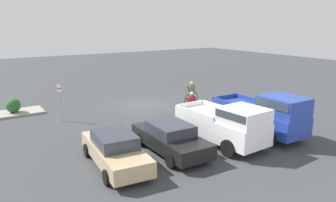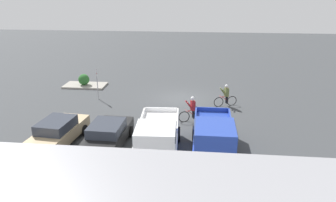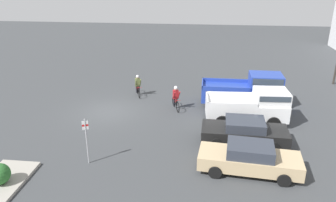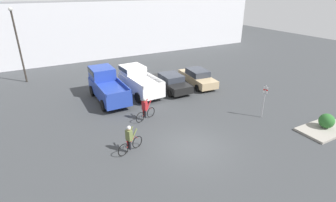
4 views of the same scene
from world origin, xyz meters
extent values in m
plane|color=#383A3D|center=(0.00, 0.00, 0.00)|extent=(80.00, 80.00, 0.00)
cube|color=silver|center=(0.00, 28.61, 3.46)|extent=(48.46, 13.22, 6.91)
cube|color=#233D9E|center=(-2.19, 8.91, 0.89)|extent=(1.97, 5.45, 1.00)
cube|color=#233D9E|center=(-2.19, 10.54, 1.87)|extent=(1.81, 2.18, 0.97)
cube|color=#333D47|center=(-2.19, 10.54, 2.09)|extent=(1.86, 2.01, 0.43)
cube|color=#233D9E|center=(-3.13, 7.82, 1.52)|extent=(0.09, 3.26, 0.25)
cube|color=#233D9E|center=(-1.26, 7.81, 1.52)|extent=(0.09, 3.26, 0.25)
cube|color=#233D9E|center=(-2.20, 6.23, 1.52)|extent=(1.96, 0.09, 0.25)
cylinder|color=black|center=(-3.16, 10.60, 0.43)|extent=(0.22, 0.86, 0.86)
cylinder|color=black|center=(-1.21, 10.59, 0.43)|extent=(0.22, 0.86, 0.86)
cylinder|color=black|center=(-3.17, 7.22, 0.43)|extent=(0.22, 0.86, 0.86)
cylinder|color=black|center=(-1.22, 7.22, 0.43)|extent=(0.22, 0.86, 0.86)
cube|color=white|center=(0.61, 8.98, 0.89)|extent=(2.27, 5.03, 1.02)
cube|color=white|center=(0.53, 10.46, 1.77)|extent=(1.95, 2.07, 0.74)
cube|color=#333D47|center=(0.53, 10.46, 1.93)|extent=(2.00, 1.91, 0.33)
cube|color=white|center=(-0.30, 7.95, 1.52)|extent=(0.24, 2.95, 0.25)
cube|color=white|center=(1.62, 8.05, 1.52)|extent=(0.24, 2.95, 0.25)
cube|color=white|center=(0.74, 6.57, 1.52)|extent=(2.01, 0.19, 0.25)
cylinder|color=black|center=(-0.48, 10.45, 0.42)|extent=(0.27, 0.84, 0.83)
cylinder|color=black|center=(1.53, 10.56, 0.42)|extent=(0.27, 0.84, 0.83)
cylinder|color=black|center=(-0.31, 7.40, 0.42)|extent=(0.27, 0.84, 0.83)
cylinder|color=black|center=(1.69, 7.51, 0.42)|extent=(0.27, 0.84, 0.83)
cube|color=black|center=(3.41, 8.64, 0.60)|extent=(1.96, 4.70, 0.65)
cube|color=#2D333D|center=(3.41, 8.64, 1.17)|extent=(1.70, 2.14, 0.50)
cylinder|color=black|center=(2.54, 10.15, 0.33)|extent=(0.20, 0.66, 0.65)
cylinder|color=black|center=(4.36, 10.10, 0.33)|extent=(0.20, 0.66, 0.65)
cylinder|color=black|center=(2.45, 7.18, 0.33)|extent=(0.20, 0.66, 0.65)
cylinder|color=black|center=(4.28, 7.13, 0.33)|extent=(0.20, 0.66, 0.65)
cube|color=tan|center=(6.21, 8.59, 0.59)|extent=(2.13, 4.87, 0.67)
cube|color=#2D333D|center=(6.21, 8.59, 1.19)|extent=(1.72, 2.26, 0.54)
cylinder|color=black|center=(5.50, 10.18, 0.31)|extent=(0.24, 0.62, 0.61)
cylinder|color=black|center=(7.20, 10.02, 0.31)|extent=(0.24, 0.62, 0.61)
cylinder|color=black|center=(5.22, 7.17, 0.31)|extent=(0.24, 0.62, 0.61)
cylinder|color=black|center=(6.92, 7.01, 0.31)|extent=(0.24, 0.62, 0.61)
torus|color=black|center=(-0.49, 4.64, 0.35)|extent=(0.72, 0.31, 0.75)
torus|color=black|center=(-1.47, 4.27, 0.35)|extent=(0.72, 0.31, 0.75)
cylinder|color=maroon|center=(-0.98, 4.45, 0.53)|extent=(0.52, 0.22, 0.40)
cylinder|color=maroon|center=(-0.98, 4.45, 0.74)|extent=(0.55, 0.24, 0.04)
cylinder|color=maroon|center=(-1.15, 4.39, 0.53)|extent=(0.05, 0.05, 0.37)
cylinder|color=maroon|center=(-0.61, 4.59, 0.77)|extent=(0.18, 0.44, 0.02)
cylinder|color=black|center=(-1.11, 4.50, 0.49)|extent=(0.15, 0.15, 0.56)
cylinder|color=black|center=(-1.05, 4.33, 0.49)|extent=(0.15, 0.15, 0.56)
cube|color=maroon|center=(-1.03, 4.44, 1.07)|extent=(0.35, 0.42, 0.61)
cylinder|color=maroon|center=(-0.89, 4.67, 1.07)|extent=(0.52, 0.27, 0.66)
cylinder|color=maroon|center=(-0.77, 4.35, 1.07)|extent=(0.52, 0.27, 0.66)
sphere|color=tan|center=(-1.00, 4.45, 1.49)|extent=(0.23, 0.23, 0.23)
sphere|color=silver|center=(-1.00, 4.45, 1.55)|extent=(0.25, 0.25, 0.25)
torus|color=black|center=(-2.82, 1.52, 0.34)|extent=(0.71, 0.30, 0.74)
torus|color=black|center=(-3.80, 1.16, 0.34)|extent=(0.71, 0.30, 0.74)
cylinder|color=maroon|center=(-3.31, 1.34, 0.52)|extent=(0.52, 0.22, 0.39)
cylinder|color=maroon|center=(-3.31, 1.34, 0.73)|extent=(0.55, 0.23, 0.04)
cylinder|color=maroon|center=(-3.48, 1.27, 0.52)|extent=(0.05, 0.05, 0.36)
cylinder|color=maroon|center=(-2.94, 1.48, 0.76)|extent=(0.18, 0.44, 0.02)
cylinder|color=black|center=(-3.44, 1.39, 0.48)|extent=(0.15, 0.15, 0.55)
cylinder|color=black|center=(-3.37, 1.22, 0.48)|extent=(0.15, 0.15, 0.55)
cube|color=#5B6638|center=(-3.36, 1.32, 1.06)|extent=(0.35, 0.42, 0.60)
cylinder|color=#5B6638|center=(-3.22, 1.55, 1.06)|extent=(0.51, 0.26, 0.66)
cylinder|color=#5B6638|center=(-3.10, 1.23, 1.06)|extent=(0.51, 0.26, 0.66)
sphere|color=tan|center=(-3.33, 1.33, 1.46)|extent=(0.20, 0.20, 0.20)
sphere|color=silver|center=(-3.33, 1.33, 1.51)|extent=(0.22, 0.22, 0.22)
cylinder|color=#9E9EA3|center=(6.36, 0.80, 1.20)|extent=(0.06, 0.06, 2.40)
cube|color=white|center=(6.36, 0.80, 2.08)|extent=(0.13, 0.28, 0.45)
cube|color=red|center=(6.36, 0.80, 2.08)|extent=(0.14, 0.29, 0.10)
cylinder|color=#2D2823|center=(-7.89, 17.20, 3.29)|extent=(0.16, 0.16, 6.58)
sphere|color=#B2B2A8|center=(-7.89, 17.20, 6.71)|extent=(0.36, 0.36, 0.36)
cube|color=gray|center=(8.57, -2.49, 0.07)|extent=(3.58, 1.97, 0.15)
sphere|color=#286028|center=(8.62, -2.42, 0.62)|extent=(0.95, 0.95, 0.95)
camera|label=1|loc=(11.40, 20.78, 6.03)|focal=35.00mm
camera|label=2|loc=(-1.46, 24.10, 8.22)|focal=35.00mm
camera|label=3|loc=(19.82, 6.33, 8.90)|focal=35.00mm
camera|label=4|loc=(-7.42, -10.54, 8.51)|focal=28.00mm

